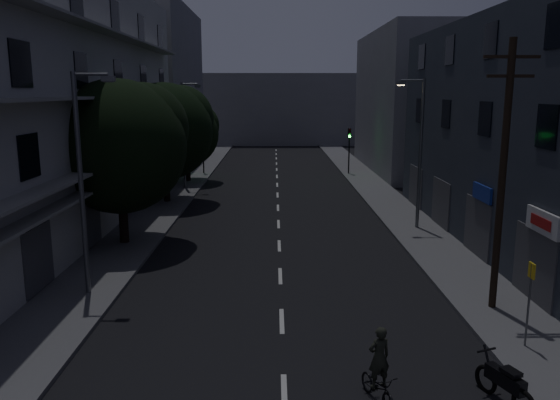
{
  "coord_description": "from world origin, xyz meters",
  "views": [
    {
      "loc": [
        -0.24,
        -10.43,
        7.45
      ],
      "look_at": [
        0.0,
        12.0,
        3.0
      ],
      "focal_mm": 35.0,
      "sensor_mm": 36.0,
      "label": 1
    }
  ],
  "objects_px": {
    "cyclist": "(378,377)",
    "utility_pole": "(503,172)",
    "bus_stop_sign": "(530,289)",
    "motorcycle": "(505,385)"
  },
  "relations": [
    {
      "from": "cyclist",
      "to": "utility_pole",
      "type": "bearing_deg",
      "value": 29.01
    },
    {
      "from": "bus_stop_sign",
      "to": "utility_pole",
      "type": "bearing_deg",
      "value": 86.13
    },
    {
      "from": "motorcycle",
      "to": "cyclist",
      "type": "xyz_separation_m",
      "value": [
        -3.06,
        0.08,
        0.16
      ]
    },
    {
      "from": "motorcycle",
      "to": "cyclist",
      "type": "height_order",
      "value": "cyclist"
    },
    {
      "from": "bus_stop_sign",
      "to": "cyclist",
      "type": "height_order",
      "value": "bus_stop_sign"
    },
    {
      "from": "utility_pole",
      "to": "cyclist",
      "type": "relative_size",
      "value": 4.57
    },
    {
      "from": "motorcycle",
      "to": "cyclist",
      "type": "distance_m",
      "value": 3.06
    },
    {
      "from": "bus_stop_sign",
      "to": "motorcycle",
      "type": "relative_size",
      "value": 1.34
    },
    {
      "from": "utility_pole",
      "to": "motorcycle",
      "type": "relative_size",
      "value": 4.77
    },
    {
      "from": "cyclist",
      "to": "motorcycle",
      "type": "bearing_deg",
      "value": -20.8
    }
  ]
}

